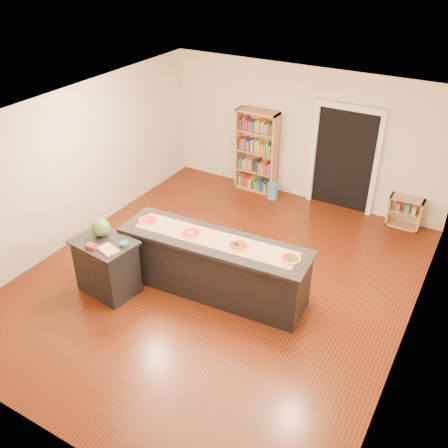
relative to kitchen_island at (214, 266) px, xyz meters
The scene contains 16 objects.
room 0.94m from the kitchen_island, 110.04° to the left, with size 6.00×7.00×2.80m.
doorway 3.89m from the kitchen_island, 77.97° to the left, with size 1.40×0.09×2.21m.
kitchen_island is the anchor object (origin of this frame).
side_counter 1.70m from the kitchen_island, 151.25° to the right, with size 0.96×0.70×0.95m.
bookshelf 3.75m from the kitchen_island, 106.70° to the left, with size 0.91×0.32×1.81m, color tan.
low_shelf 4.20m from the kitchen_island, 58.94° to the left, with size 0.63×0.27×0.63m, color tan.
waste_bin 3.44m from the kitchen_island, 99.47° to the left, with size 0.23×0.23×0.34m, color teal.
kraft_paper 0.50m from the kitchen_island, 93.75° to the left, with size 2.63×0.47×0.00m, color tan.
watermelon 1.87m from the kitchen_island, 156.79° to the right, with size 0.29×0.29×0.29m, color #144214.
cutting_board 1.66m from the kitchen_island, 142.74° to the right, with size 0.33×0.22×0.02m, color tan.
package_red 1.91m from the kitchen_island, 145.58° to the right, with size 0.16×0.12×0.06m, color maroon.
package_teal 1.44m from the kitchen_island, 147.08° to the right, with size 0.14×0.14×0.05m, color #195966.
pizza_a 1.31m from the kitchen_island, behind, with size 0.31×0.31×0.02m.
pizza_b 0.65m from the kitchen_island, behind, with size 0.33×0.33×0.02m.
pizza_c 0.65m from the kitchen_island, ahead, with size 0.32×0.32×0.02m.
pizza_d 1.31m from the kitchen_island, ahead, with size 0.32×0.32×0.02m.
Camera 1 is at (3.42, -5.72, 5.16)m, focal length 40.00 mm.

